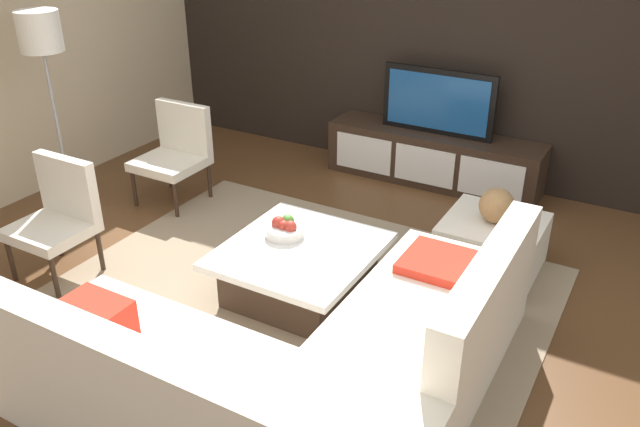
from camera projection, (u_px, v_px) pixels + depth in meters
ground_plane at (305, 305)px, 4.47m from camera, size 14.00×14.00×0.00m
feature_wall_back at (455, 30)px, 5.92m from camera, size 6.40×0.12×2.80m
area_rug at (293, 301)px, 4.51m from camera, size 3.32×2.80×0.01m
media_console at (433, 158)px, 6.21m from camera, size 2.05×0.48×0.50m
television at (438, 102)px, 5.96m from camera, size 1.07×0.06×0.61m
sectional_couch at (303, 369)px, 3.45m from camera, size 2.28×2.35×0.82m
coffee_table at (300, 270)px, 4.50m from camera, size 0.99×1.06×0.38m
accent_chair_near at (59, 211)px, 4.66m from camera, size 0.54×0.50×0.87m
floor_lamp at (42, 43)px, 5.17m from camera, size 0.34×0.34×1.71m
ottoman at (491, 245)px, 4.81m from camera, size 0.70×0.70×0.40m
fruit_bowl at (285, 228)px, 4.55m from camera, size 0.28×0.28×0.14m
accent_chair_far at (176, 148)px, 5.79m from camera, size 0.56×0.54×0.87m
decorative_ball at (497, 206)px, 4.66m from camera, size 0.26×0.26×0.26m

